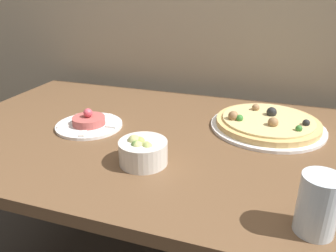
{
  "coord_description": "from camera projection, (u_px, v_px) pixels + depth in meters",
  "views": [
    {
      "loc": [
        0.34,
        -0.47,
        1.2
      ],
      "look_at": [
        0.04,
        0.43,
        0.79
      ],
      "focal_mm": 35.0,
      "sensor_mm": 36.0,
      "label": 1
    }
  ],
  "objects": [
    {
      "name": "pizza_plate",
      "position": [
        267.0,
        123.0,
        1.1
      ],
      "size": [
        0.38,
        0.38,
        0.06
      ],
      "color": "white",
      "rests_on": "dining_table"
    },
    {
      "name": "drinking_glass",
      "position": [
        318.0,
        205.0,
        0.62
      ],
      "size": [
        0.08,
        0.08,
        0.13
      ],
      "color": "silver",
      "rests_on": "dining_table"
    },
    {
      "name": "dining_table",
      "position": [
        159.0,
        157.0,
        1.1
      ],
      "size": [
        1.47,
        0.89,
        0.75
      ],
      "color": "brown",
      "rests_on": "ground_plane"
    },
    {
      "name": "small_bowl",
      "position": [
        143.0,
        151.0,
        0.88
      ],
      "size": [
        0.13,
        0.13,
        0.08
      ],
      "color": "silver",
      "rests_on": "dining_table"
    },
    {
      "name": "tartare_plate",
      "position": [
        89.0,
        123.0,
        1.12
      ],
      "size": [
        0.23,
        0.23,
        0.07
      ],
      "color": "white",
      "rests_on": "dining_table"
    }
  ]
}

